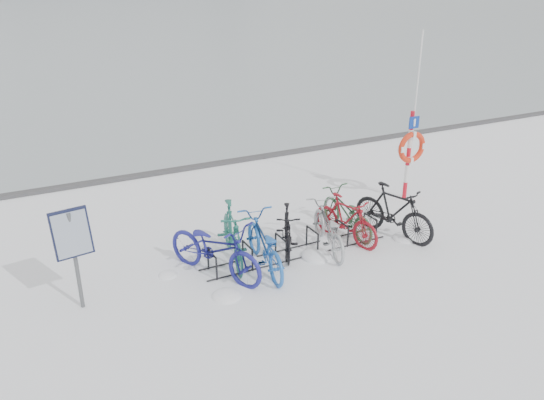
% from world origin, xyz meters
% --- Properties ---
extents(ground, '(900.00, 900.00, 0.00)m').
position_xyz_m(ground, '(0.00, 0.00, 0.00)').
color(ground, white).
rests_on(ground, ground).
extents(ice_sheet, '(400.00, 298.00, 0.02)m').
position_xyz_m(ice_sheet, '(0.00, 155.00, 0.01)').
color(ice_sheet, '#9CA8B0').
rests_on(ice_sheet, ground).
extents(quay_edge, '(400.00, 0.25, 0.10)m').
position_xyz_m(quay_edge, '(0.00, 5.90, 0.05)').
color(quay_edge, '#3F3F42').
rests_on(quay_edge, ground).
extents(bike_rack, '(4.00, 0.48, 0.46)m').
position_xyz_m(bike_rack, '(0.00, 0.00, 0.18)').
color(bike_rack, black).
rests_on(bike_rack, ground).
extents(info_board, '(0.62, 0.31, 1.78)m').
position_xyz_m(info_board, '(-4.13, -0.03, 1.28)').
color(info_board, '#595B5E').
rests_on(info_board, ground).
extents(lifebuoy_station, '(0.78, 0.22, 4.06)m').
position_xyz_m(lifebuoy_station, '(3.85, 1.23, 1.36)').
color(lifebuoy_station, red).
rests_on(lifebuoy_station, ground).
extents(bike_0, '(1.67, 2.28, 1.14)m').
position_xyz_m(bike_0, '(-1.74, -0.01, 0.57)').
color(bike_0, navy).
rests_on(bike_0, ground).
extents(bike_1, '(0.97, 2.02, 1.17)m').
position_xyz_m(bike_1, '(-1.23, 0.35, 0.58)').
color(bike_1, '#206657').
rests_on(bike_1, ground).
extents(bike_2, '(0.95, 2.08, 1.05)m').
position_xyz_m(bike_2, '(-0.83, -0.19, 0.52)').
color(bike_2, blue).
rests_on(bike_2, ground).
extents(bike_3, '(1.10, 1.64, 0.96)m').
position_xyz_m(bike_3, '(-0.11, 0.19, 0.48)').
color(bike_3, black).
rests_on(bike_3, ground).
extents(bike_4, '(1.08, 1.95, 0.97)m').
position_xyz_m(bike_4, '(0.68, -0.08, 0.48)').
color(bike_4, '#9B9FA3').
rests_on(bike_4, ground).
extents(bike_5, '(0.90, 1.76, 1.02)m').
position_xyz_m(bike_5, '(1.21, 0.06, 0.51)').
color(bike_5, maroon).
rests_on(bike_5, ground).
extents(bike_6, '(0.64, 1.83, 0.96)m').
position_xyz_m(bike_6, '(1.46, 0.41, 0.48)').
color(bike_6, '#2C5935').
rests_on(bike_6, ground).
extents(bike_7, '(1.11, 2.02, 1.17)m').
position_xyz_m(bike_7, '(2.23, -0.21, 0.58)').
color(bike_7, black).
rests_on(bike_7, ground).
extents(snow_drifts, '(5.36, 1.59, 0.22)m').
position_xyz_m(snow_drifts, '(-0.01, -0.29, 0.00)').
color(snow_drifts, white).
rests_on(snow_drifts, ground).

